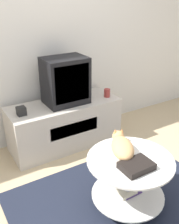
% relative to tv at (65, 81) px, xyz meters
% --- Properties ---
extents(ground_plane, '(12.00, 12.00, 0.00)m').
position_rel_tv_xyz_m(ground_plane, '(-0.08, -1.30, -0.84)').
color(ground_plane, tan).
extents(wall_back, '(8.00, 0.05, 2.60)m').
position_rel_tv_xyz_m(wall_back, '(-0.08, 0.34, 0.46)').
color(wall_back, silver).
rests_on(wall_back, ground_plane).
extents(rug, '(1.90, 1.58, 0.02)m').
position_rel_tv_xyz_m(rug, '(-0.08, -1.30, -0.83)').
color(rug, '#1E2333').
rests_on(rug, ground_plane).
extents(tv_stand, '(1.35, 0.53, 0.56)m').
position_rel_tv_xyz_m(tv_stand, '(-0.03, -0.01, -0.55)').
color(tv_stand, beige).
rests_on(tv_stand, ground_plane).
extents(tv, '(0.49, 0.36, 0.55)m').
position_rel_tv_xyz_m(tv, '(0.00, 0.00, 0.00)').
color(tv, black).
rests_on(tv, tv_stand).
extents(speaker, '(0.09, 0.09, 0.09)m').
position_rel_tv_xyz_m(speaker, '(-0.57, -0.06, -0.23)').
color(speaker, black).
rests_on(speaker, tv_stand).
extents(mug, '(0.08, 0.08, 0.10)m').
position_rel_tv_xyz_m(mug, '(0.52, -0.10, -0.22)').
color(mug, '#99332D').
rests_on(mug, tv_stand).
extents(coffee_table, '(0.74, 0.74, 0.49)m').
position_rel_tv_xyz_m(coffee_table, '(-0.03, -1.25, -0.51)').
color(coffee_table, '#B2B2B7').
rests_on(coffee_table, rug).
extents(dvd_box, '(0.25, 0.19, 0.06)m').
position_rel_tv_xyz_m(dvd_box, '(-0.08, -1.37, -0.30)').
color(dvd_box, black).
rests_on(dvd_box, coffee_table).
extents(cat, '(0.32, 0.52, 0.14)m').
position_rel_tv_xyz_m(cat, '(-0.04, -1.13, -0.27)').
color(cat, tan).
rests_on(cat, coffee_table).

